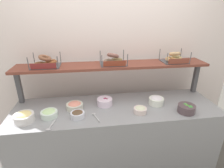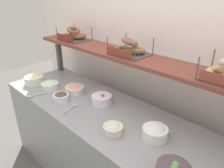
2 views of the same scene
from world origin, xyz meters
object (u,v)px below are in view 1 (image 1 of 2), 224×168
bowl_egg_salad (24,117)px  bagel_basket_poppy (113,60)px  bowl_chocolate_spread (78,114)px  bowl_beet_salad (105,102)px  bagel_basket_plain (174,58)px  bowl_potato_salad (140,110)px  serving_spoon_near_plate (95,116)px  bowl_cream_cheese (156,100)px  bowl_veggie_mix (187,108)px  bagel_basket_cinnamon_raisin (45,63)px  bowl_lox_spread (75,106)px  bowl_scallion_spread (49,113)px  serving_spoon_by_edge (50,127)px

bowl_egg_salad → bagel_basket_poppy: bearing=23.9°
bowl_chocolate_spread → bowl_egg_salad: (-0.52, 0.00, 0.01)m
bowl_beet_salad → bagel_basket_plain: (0.89, 0.19, 0.44)m
bowl_potato_salad → serving_spoon_near_plate: bearing=-179.6°
bowl_cream_cheese → bowl_egg_salad: bowl_egg_salad is taller
bowl_veggie_mix → bowl_chocolate_spread: bearing=177.0°
bowl_chocolate_spread → serving_spoon_near_plate: bearing=-2.3°
bowl_veggie_mix → bagel_basket_plain: bearing=86.5°
bowl_egg_salad → bowl_beet_salad: bearing=15.1°
bagel_basket_plain → bowl_chocolate_spread: bearing=-160.7°
bowl_veggie_mix → serving_spoon_near_plate: bowl_veggie_mix is taller
bagel_basket_plain → bagel_basket_poppy: bearing=179.6°
bowl_beet_salad → bagel_basket_cinnamon_raisin: (-0.64, 0.21, 0.43)m
bowl_potato_salad → bowl_lox_spread: bowl_lox_spread is taller
bagel_basket_poppy → bowl_lox_spread: bearing=-152.6°
serving_spoon_near_plate → bagel_basket_cinnamon_raisin: bagel_basket_cinnamon_raisin is taller
bowl_veggie_mix → bowl_cream_cheese: bearing=139.8°
bowl_scallion_spread → bagel_basket_cinnamon_raisin: 0.58m
bowl_egg_salad → bagel_basket_cinnamon_raisin: bagel_basket_cinnamon_raisin is taller
bowl_chocolate_spread → bowl_egg_salad: size_ratio=0.74×
bowl_lox_spread → bagel_basket_plain: (1.23, 0.24, 0.44)m
bowl_egg_salad → bagel_basket_poppy: bagel_basket_poppy is taller
bowl_chocolate_spread → bowl_beet_salad: 0.37m
bowl_veggie_mix → serving_spoon_by_edge: bowl_veggie_mix is taller
bowl_potato_salad → bagel_basket_plain: bearing=38.5°
bowl_potato_salad → bowl_beet_salad: (-0.36, 0.23, 0.00)m
serving_spoon_near_plate → bagel_basket_cinnamon_raisin: bearing=140.1°
bagel_basket_poppy → serving_spoon_by_edge: bearing=-140.5°
serving_spoon_near_plate → bowl_scallion_spread: bearing=172.5°
bowl_lox_spread → bowl_veggie_mix: 1.22m
bowl_scallion_spread → bowl_egg_salad: (-0.23, -0.05, 0.01)m
bowl_cream_cheese → bowl_veggie_mix: bowl_cream_cheese is taller
bowl_potato_salad → bowl_egg_salad: bearing=179.8°
serving_spoon_by_edge → bowl_beet_salad: bearing=33.2°
serving_spoon_by_edge → bagel_basket_plain: bearing=21.1°
serving_spoon_near_plate → bagel_basket_cinnamon_raisin: size_ratio=0.54×
bowl_lox_spread → bagel_basket_poppy: 0.69m
bowl_chocolate_spread → bagel_basket_plain: size_ratio=0.48×
bowl_cream_cheese → bowl_beet_salad: bowl_cream_cheese is taller
bagel_basket_cinnamon_raisin → bowl_beet_salad: bearing=-17.7°
bowl_egg_salad → bowl_veggie_mix: 1.68m
bowl_cream_cheese → serving_spoon_near_plate: bowl_cream_cheese is taller
bowl_cream_cheese → bagel_basket_plain: size_ratio=0.57×
bowl_beet_salad → bowl_egg_salad: bearing=-164.9°
serving_spoon_by_edge → bowl_potato_salad: bearing=8.5°
bagel_basket_plain → bowl_potato_salad: bearing=-141.5°
bowl_cream_cheese → serving_spoon_by_edge: bowl_cream_cheese is taller
bowl_chocolate_spread → serving_spoon_near_plate: bowl_chocolate_spread is taller
bowl_potato_salad → bowl_cream_cheese: size_ratio=0.81×
bowl_cream_cheese → bowl_beet_salad: 0.60m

